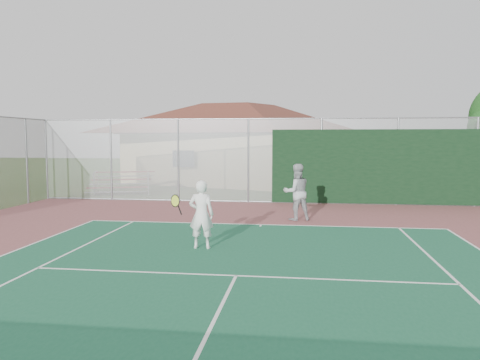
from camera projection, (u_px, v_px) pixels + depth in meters
The scene contains 5 objects.
back_fence at pixel (324, 163), 19.07m from camera, with size 20.08×0.11×3.53m.
clubhouse at pixel (239, 135), 28.83m from camera, with size 15.34×12.58×5.70m.
bleachers at pixel (121, 182), 22.98m from camera, with size 3.32×2.48×1.06m.
player_white_front at pixel (201, 215), 11.26m from camera, with size 1.03×0.63×1.66m.
player_grey_back at pixel (297, 193), 15.20m from camera, with size 1.08×0.97×1.84m.
Camera 1 is at (1.25, -2.36, 2.66)m, focal length 35.00 mm.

